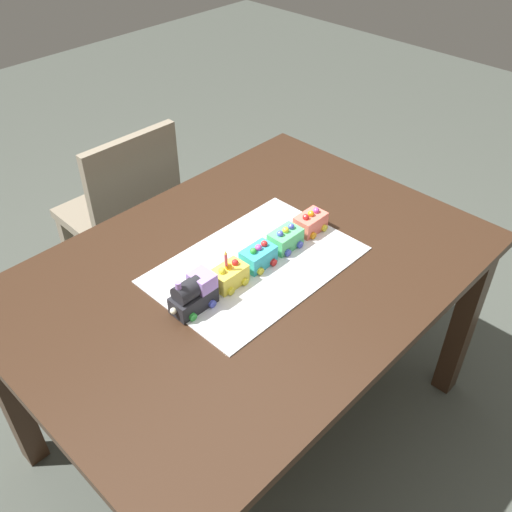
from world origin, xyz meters
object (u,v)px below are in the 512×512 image
object	(u,v)px
cake_car_hopper_coral	(310,222)
birthday_candle	(226,258)
dining_table	(250,293)
chair	(125,213)
cake_car_tanker_lemon	(229,276)
cake_car_flatbed_turquoise	(258,256)
cake_locomotive	(193,294)
cake_car_gondola_mint_green	(285,239)

from	to	relation	value
cake_car_hopper_coral	birthday_candle	bearing A→B (deg)	180.00
dining_table	chair	bearing A→B (deg)	82.64
dining_table	cake_car_tanker_lemon	size ratio (longest dim) A/B	14.00
dining_table	birthday_candle	world-z (taller)	birthday_candle
cake_car_flatbed_turquoise	cake_car_hopper_coral	size ratio (longest dim) A/B	1.00
cake_car_tanker_lemon	birthday_candle	distance (m)	0.07
cake_locomotive	birthday_candle	world-z (taller)	birthday_candle
dining_table	cake_car_tanker_lemon	xyz separation A→B (m)	(-0.10, -0.01, 0.14)
cake_locomotive	cake_car_gondola_mint_green	xyz separation A→B (m)	(0.36, -0.00, -0.02)
cake_car_tanker_lemon	birthday_candle	bearing A→B (deg)	180.00
cake_car_tanker_lemon	cake_car_gondola_mint_green	bearing A→B (deg)	0.00
chair	cake_car_gondola_mint_green	xyz separation A→B (m)	(0.03, -0.85, 0.30)
dining_table	cake_car_flatbed_turquoise	bearing A→B (deg)	-31.97
cake_car_tanker_lemon	cake_car_gondola_mint_green	distance (m)	0.24
cake_car_hopper_coral	dining_table	bearing A→B (deg)	177.02
cake_locomotive	cake_car_flatbed_turquoise	distance (m)	0.25
dining_table	chair	size ratio (longest dim) A/B	1.63
dining_table	cake_car_hopper_coral	bearing A→B (deg)	-2.98
cake_car_flatbed_turquoise	cake_car_hopper_coral	distance (m)	0.24
dining_table	cake_car_flatbed_turquoise	xyz separation A→B (m)	(0.02, -0.01, 0.14)
cake_car_flatbed_turquoise	birthday_candle	size ratio (longest dim) A/B	1.94
dining_table	cake_car_gondola_mint_green	bearing A→B (deg)	-5.49
dining_table	cake_car_tanker_lemon	world-z (taller)	cake_car_tanker_lemon
cake_car_gondola_mint_green	birthday_candle	size ratio (longest dim) A/B	1.94
cake_locomotive	cake_car_gondola_mint_green	bearing A→B (deg)	-0.00
birthday_candle	cake_car_hopper_coral	bearing A→B (deg)	-0.00
cake_locomotive	cake_car_tanker_lemon	bearing A→B (deg)	-0.00
cake_car_tanker_lemon	cake_car_hopper_coral	distance (m)	0.35
chair	cake_car_tanker_lemon	distance (m)	0.92
chair	cake_car_gondola_mint_green	world-z (taller)	chair
cake_car_gondola_mint_green	cake_car_hopper_coral	size ratio (longest dim) A/B	1.00
cake_car_tanker_lemon	birthday_candle	xyz separation A→B (m)	(-0.01, 0.00, 0.07)
dining_table	birthday_candle	distance (m)	0.23
cake_locomotive	cake_car_hopper_coral	xyz separation A→B (m)	(0.48, -0.00, -0.02)
cake_locomotive	dining_table	bearing A→B (deg)	3.40
chair	cake_car_hopper_coral	world-z (taller)	chair
cake_locomotive	cake_car_hopper_coral	world-z (taller)	cake_locomotive
birthday_candle	cake_car_flatbed_turquoise	bearing A→B (deg)	-0.00
birthday_candle	dining_table	bearing A→B (deg)	7.27
cake_car_tanker_lemon	birthday_candle	world-z (taller)	birthday_candle
dining_table	chair	distance (m)	0.85
cake_car_gondola_mint_green	birthday_candle	bearing A→B (deg)	180.00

